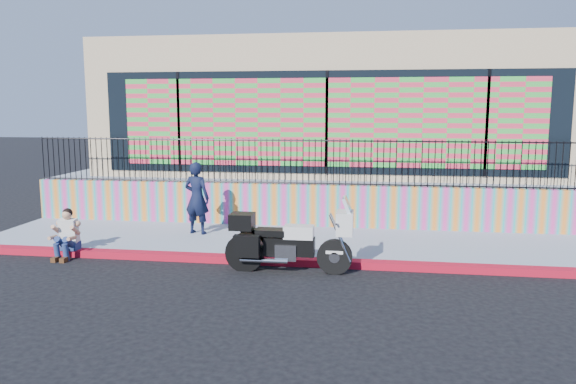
# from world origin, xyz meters

# --- Properties ---
(ground) EXTENTS (90.00, 90.00, 0.00)m
(ground) POSITION_xyz_m (0.00, 0.00, 0.00)
(ground) COLOR black
(ground) RESTS_ON ground
(red_curb) EXTENTS (16.00, 0.30, 0.15)m
(red_curb) POSITION_xyz_m (0.00, 0.00, 0.07)
(red_curb) COLOR #A80C1F
(red_curb) RESTS_ON ground
(sidewalk) EXTENTS (16.00, 3.00, 0.15)m
(sidewalk) POSITION_xyz_m (0.00, 1.65, 0.07)
(sidewalk) COLOR gray
(sidewalk) RESTS_ON ground
(mural_wall) EXTENTS (16.00, 0.20, 1.10)m
(mural_wall) POSITION_xyz_m (0.00, 3.25, 0.70)
(mural_wall) COLOR #D83992
(mural_wall) RESTS_ON sidewalk
(metal_fence) EXTENTS (15.80, 0.04, 1.20)m
(metal_fence) POSITION_xyz_m (0.00, 3.25, 1.85)
(metal_fence) COLOR black
(metal_fence) RESTS_ON mural_wall
(elevated_platform) EXTENTS (16.00, 10.00, 1.25)m
(elevated_platform) POSITION_xyz_m (0.00, 8.35, 0.62)
(elevated_platform) COLOR gray
(elevated_platform) RESTS_ON ground
(storefront_building) EXTENTS (14.00, 8.06, 4.00)m
(storefront_building) POSITION_xyz_m (0.00, 8.13, 3.25)
(storefront_building) COLOR tan
(storefront_building) RESTS_ON elevated_platform
(police_motorcycle) EXTENTS (2.51, 0.83, 1.56)m
(police_motorcycle) POSITION_xyz_m (-0.39, -0.52, 0.65)
(police_motorcycle) COLOR black
(police_motorcycle) RESTS_ON ground
(police_officer) EXTENTS (0.73, 0.56, 1.79)m
(police_officer) POSITION_xyz_m (-3.02, 1.93, 1.05)
(police_officer) COLOR black
(police_officer) RESTS_ON sidewalk
(seated_man) EXTENTS (0.54, 0.71, 1.06)m
(seated_man) POSITION_xyz_m (-5.31, -0.23, 0.45)
(seated_man) COLOR navy
(seated_man) RESTS_ON ground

